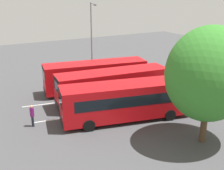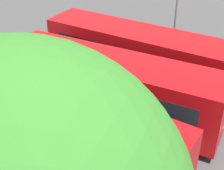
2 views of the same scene
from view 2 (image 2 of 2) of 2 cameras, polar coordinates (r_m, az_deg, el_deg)
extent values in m
plane|color=#424244|center=(16.97, -1.91, -4.56)|extent=(70.22, 70.22, 0.00)
cube|color=#B70C11|center=(18.90, 4.07, 5.37)|extent=(10.72, 4.31, 2.74)
cube|color=black|center=(21.23, -8.56, 10.25)|extent=(0.51, 2.18, 1.15)
cube|color=black|center=(17.78, 2.30, 4.86)|extent=(8.64, 1.64, 0.88)
cube|color=black|center=(19.76, 5.75, 7.54)|extent=(8.64, 1.64, 0.88)
cube|color=black|center=(21.09, -8.70, 11.41)|extent=(0.45, 1.98, 0.32)
cube|color=black|center=(21.98, -8.24, 5.68)|extent=(0.51, 2.28, 0.36)
cylinder|color=black|center=(20.14, -6.11, 3.07)|extent=(0.97, 0.44, 0.93)
cylinder|color=black|center=(21.87, -2.42, 5.61)|extent=(0.97, 0.44, 0.93)
cylinder|color=black|center=(17.46, 11.88, -2.31)|extent=(0.97, 0.44, 0.93)
cylinder|color=black|center=(19.42, 14.35, 1.05)|extent=(0.97, 0.44, 0.93)
cube|color=#B70C11|center=(15.83, 0.02, -0.07)|extent=(10.65, 3.67, 2.74)
cube|color=#19232D|center=(18.16, -14.75, 5.81)|extent=(0.37, 2.20, 1.15)
cube|color=#19232D|center=(14.75, -2.14, -1.17)|extent=(8.72, 1.08, 0.88)
cube|color=#19232D|center=(16.61, 1.95, 2.84)|extent=(8.72, 1.08, 0.88)
cube|color=black|center=(17.99, -14.99, 7.12)|extent=(0.33, 2.00, 0.32)
cube|color=black|center=(19.03, -14.07, 0.71)|extent=(0.36, 2.29, 0.36)
cylinder|color=black|center=(17.25, -11.74, -2.74)|extent=(0.96, 0.38, 0.93)
cylinder|color=black|center=(18.83, -7.39, 0.83)|extent=(0.96, 0.38, 0.93)
cylinder|color=black|center=(14.67, 9.69, -9.46)|extent=(0.96, 0.38, 0.93)
cylinder|color=black|center=(16.50, 12.36, -4.56)|extent=(0.96, 0.38, 0.93)
cube|color=#B70C11|center=(13.39, -9.07, -7.14)|extent=(10.73, 4.74, 2.74)
cube|color=black|center=(12.54, -12.90, -8.77)|extent=(8.57, 2.01, 0.88)
cube|color=black|center=(13.92, -5.89, -3.52)|extent=(8.57, 2.01, 0.88)
cylinder|color=black|center=(16.77, -14.65, -4.26)|extent=(0.97, 0.48, 0.93)
cylinder|color=black|center=(13.48, 5.90, -13.54)|extent=(0.97, 0.48, 0.93)
cube|color=silver|center=(18.38, 0.26, -1.41)|extent=(14.27, 2.47, 0.01)
cube|color=silver|center=(15.64, -4.49, -8.22)|extent=(14.27, 2.47, 0.01)
camera|label=1|loc=(19.30, -96.79, -3.40)|focal=45.93mm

